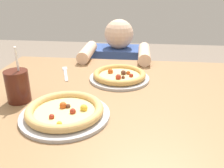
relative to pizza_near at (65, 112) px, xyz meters
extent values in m
cube|color=#936D47|center=(0.13, 0.20, -0.04)|extent=(1.20, 0.93, 0.04)
cylinder|color=brown|center=(-0.39, 0.59, -0.41)|extent=(0.07, 0.07, 0.71)
cylinder|color=brown|center=(0.65, 0.59, -0.41)|extent=(0.07, 0.07, 0.71)
cylinder|color=#B7B7BC|center=(0.00, 0.00, -0.01)|extent=(0.31, 0.31, 0.01)
cylinder|color=#E5CC7F|center=(0.00, 0.00, 0.00)|extent=(0.21, 0.21, 0.01)
torus|color=tan|center=(0.00, 0.00, 0.01)|extent=(0.26, 0.26, 0.03)
sphere|color=#BF4C19|center=(-0.01, 0.02, 0.01)|extent=(0.03, 0.03, 0.03)
sphere|color=gold|center=(0.01, -0.09, 0.01)|extent=(0.02, 0.02, 0.02)
sphere|color=brown|center=(0.00, 0.03, 0.01)|extent=(0.02, 0.02, 0.02)
sphere|color=maroon|center=(0.03, -0.01, 0.01)|extent=(0.02, 0.02, 0.02)
sphere|color=maroon|center=(-0.03, -0.05, 0.01)|extent=(0.02, 0.02, 0.02)
sphere|color=gold|center=(0.06, 0.01, 0.01)|extent=(0.03, 0.03, 0.03)
cylinder|color=#B7B7BC|center=(0.16, 0.36, -0.01)|extent=(0.28, 0.28, 0.01)
cylinder|color=#E5CC7F|center=(0.16, 0.36, 0.00)|extent=(0.19, 0.19, 0.01)
torus|color=tan|center=(0.16, 0.36, 0.01)|extent=(0.24, 0.24, 0.03)
sphere|color=maroon|center=(0.21, 0.35, 0.01)|extent=(0.02, 0.02, 0.02)
sphere|color=maroon|center=(0.15, 0.31, 0.01)|extent=(0.03, 0.03, 0.03)
sphere|color=brown|center=(0.17, 0.37, 0.01)|extent=(0.02, 0.02, 0.02)
sphere|color=brown|center=(0.18, 0.32, 0.01)|extent=(0.02, 0.02, 0.02)
sphere|color=#BF4C19|center=(0.11, 0.38, 0.01)|extent=(0.03, 0.03, 0.03)
sphere|color=#BF4C19|center=(0.20, 0.38, 0.01)|extent=(0.02, 0.02, 0.02)
cylinder|color=#4C1E14|center=(-0.21, 0.10, 0.04)|extent=(0.09, 0.09, 0.12)
cylinder|color=white|center=(-0.20, 0.10, 0.14)|extent=(0.02, 0.03, 0.11)
cube|color=silver|center=(-0.11, 0.38, -0.02)|extent=(0.07, 0.16, 0.00)
cube|color=silver|center=(-0.14, 0.48, -0.02)|extent=(0.04, 0.05, 0.00)
cylinder|color=#333847|center=(0.10, 0.92, -0.54)|extent=(0.30, 0.30, 0.45)
cube|color=#334C8C|center=(0.10, 0.92, -0.17)|extent=(0.38, 0.22, 0.31)
sphere|color=beige|center=(0.10, 0.92, 0.08)|extent=(0.20, 0.20, 0.20)
cylinder|color=beige|center=(-0.07, 0.69, 0.02)|extent=(0.07, 0.28, 0.07)
cylinder|color=beige|center=(0.27, 0.69, 0.02)|extent=(0.07, 0.28, 0.07)
camera|label=1|loc=(0.24, -0.70, 0.41)|focal=39.16mm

